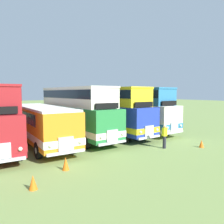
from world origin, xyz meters
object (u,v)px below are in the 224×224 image
Objects in this scene: bus_fourth_in_row at (110,109)px; marshal_person at (164,136)px; bus_third_in_row at (76,110)px; bus_fifth_in_row at (134,108)px; cone_mid_row at (201,144)px; bus_second_in_row at (41,122)px; cone_near_end at (66,164)px; cone_far_end at (33,182)px.

marshal_person is (0.38, -6.49, -1.58)m from bus_fourth_in_row.
bus_fifth_in_row is at bearing 0.64° from bus_third_in_row.
cone_mid_row is at bearing -53.27° from bus_third_in_row.
bus_fourth_in_row is at bearing 109.68° from cone_mid_row.
bus_second_in_row is 6.51m from cone_near_end.
bus_fourth_in_row is at bearing -5.76° from bus_third_in_row.
bus_fourth_in_row reaches higher than bus_second_in_row.
cone_near_end is 1.11× the size of cone_far_end.
bus_fourth_in_row is 12.57m from cone_far_end.
marshal_person is at bearing -61.60° from bus_third_in_row.
bus_second_in_row is 3.46m from bus_third_in_row.
bus_third_in_row is 17.45× the size of cone_far_end.
bus_fifth_in_row is 16.95× the size of cone_far_end.
marshal_person is (7.69, 0.18, 0.55)m from cone_near_end.
bus_third_in_row reaches higher than bus_second_in_row.
bus_second_in_row is 1.03× the size of bus_fourth_in_row.
cone_near_end is 2.50m from cone_far_end.
bus_second_in_row is 1.01× the size of bus_fifth_in_row.
bus_fourth_in_row reaches higher than marshal_person.
cone_far_end is (-6.05, -8.44, -2.17)m from bus_third_in_row.
cone_far_end reaches higher than cone_mid_row.
bus_third_in_row is at bearing -179.36° from bus_fifth_in_row.
cone_near_end reaches higher than cone_mid_row.
bus_fourth_in_row and bus_fifth_in_row have the same top height.
cone_mid_row is (10.13, -1.21, -0.06)m from cone_near_end.
bus_fourth_in_row reaches higher than cone_far_end.
bus_third_in_row is 1.05× the size of bus_fourth_in_row.
marshal_person is (9.74, 1.62, 0.58)m from cone_far_end.
cone_mid_row is (2.82, -7.88, -2.19)m from bus_fourth_in_row.
bus_second_in_row is 12.17m from cone_mid_row.
cone_mid_row is at bearing -70.32° from bus_fourth_in_row.
bus_fifth_in_row reaches higher than cone_mid_row.
marshal_person is at bearing 1.36° from cone_near_end.
bus_third_in_row reaches higher than cone_mid_row.
bus_third_in_row is 10.61m from cone_far_end.
cone_near_end is at bearing 34.98° from cone_far_end.
cone_near_end is at bearing -137.60° from bus_fourth_in_row.
cone_near_end is 1.23× the size of cone_mid_row.
bus_fourth_in_row is (6.62, 0.35, 0.71)m from bus_second_in_row.
cone_near_end is (-4.00, -7.01, -2.13)m from bus_third_in_row.
bus_third_in_row is (3.31, 0.68, 0.72)m from bus_second_in_row.
bus_third_in_row reaches higher than cone_far_end.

